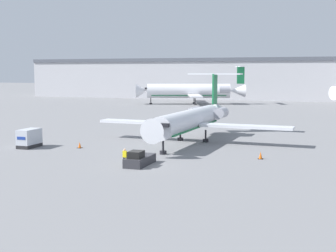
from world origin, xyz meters
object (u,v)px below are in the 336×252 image
(airplane_main, at_px, (191,119))
(worker_near_tug, at_px, (125,157))
(luggage_cart, at_px, (29,138))
(pushback_tug, at_px, (140,160))
(traffic_cone_right, at_px, (261,155))
(airplane_parked_far_right, at_px, (191,91))
(traffic_cone_left, at_px, (80,145))

(airplane_main, height_order, worker_near_tug, airplane_main)
(airplane_main, relative_size, luggage_cart, 8.24)
(pushback_tug, xyz_separation_m, traffic_cone_right, (11.21, 7.42, -0.18))
(airplane_parked_far_right, bearing_deg, pushback_tug, -77.16)
(worker_near_tug, bearing_deg, airplane_main, 83.65)
(airplane_parked_far_right, bearing_deg, airplane_main, -73.83)
(worker_near_tug, height_order, airplane_parked_far_right, airplane_parked_far_right)
(traffic_cone_right, bearing_deg, pushback_tug, -146.50)
(pushback_tug, bearing_deg, airplane_main, 88.07)
(traffic_cone_left, distance_m, airplane_parked_far_right, 81.65)
(luggage_cart, bearing_deg, airplane_main, 31.81)
(airplane_main, distance_m, luggage_cart, 21.21)
(airplane_parked_far_right, bearing_deg, luggage_cart, -88.05)
(airplane_main, bearing_deg, airplane_parked_far_right, 106.17)
(airplane_main, relative_size, worker_near_tug, 15.65)
(luggage_cart, height_order, traffic_cone_right, luggage_cart)
(worker_near_tug, bearing_deg, airplane_parked_far_right, 101.92)
(traffic_cone_right, bearing_deg, worker_near_tug, -147.58)
(traffic_cone_right, distance_m, airplane_parked_far_right, 87.11)
(worker_near_tug, bearing_deg, traffic_cone_right, 32.42)
(worker_near_tug, bearing_deg, traffic_cone_left, 140.44)
(luggage_cart, bearing_deg, traffic_cone_right, 3.17)
(pushback_tug, xyz_separation_m, worker_near_tug, (-1.38, -0.58, 0.33))
(pushback_tug, relative_size, worker_near_tug, 2.65)
(airplane_main, xyz_separation_m, pushback_tug, (-0.57, -16.97, -2.51))
(pushback_tug, bearing_deg, airplane_parked_far_right, 102.84)
(pushback_tug, relative_size, traffic_cone_right, 5.60)
(luggage_cart, height_order, worker_near_tug, luggage_cart)
(pushback_tug, bearing_deg, luggage_cart, 161.43)
(airplane_main, height_order, traffic_cone_left, airplane_main)
(pushback_tug, relative_size, luggage_cart, 1.39)
(airplane_parked_far_right, bearing_deg, worker_near_tug, -78.08)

